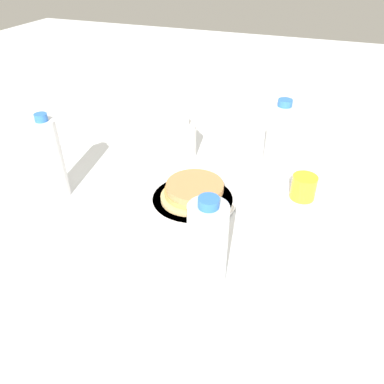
# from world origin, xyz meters

# --- Properties ---
(ground_plane) EXTENTS (4.00, 4.00, 0.00)m
(ground_plane) POSITION_xyz_m (0.00, 0.00, 0.00)
(ground_plane) COLOR white
(plate) EXTENTS (0.23, 0.23, 0.01)m
(plate) POSITION_xyz_m (0.00, 0.03, 0.01)
(plate) COLOR white
(plate) RESTS_ON ground_plane
(pancake_stack) EXTENTS (0.16, 0.16, 0.04)m
(pancake_stack) POSITION_xyz_m (0.00, 0.03, 0.03)
(pancake_stack) COLOR #D9B677
(pancake_stack) RESTS_ON plate
(juice_glass) EXTENTS (0.06, 0.06, 0.06)m
(juice_glass) POSITION_xyz_m (-0.12, 0.29, 0.03)
(juice_glass) COLOR yellow
(juice_glass) RESTS_ON ground_plane
(cream_jug) EXTENTS (0.09, 0.09, 0.14)m
(cream_jug) POSITION_xyz_m (-0.22, -0.09, 0.06)
(cream_jug) COLOR white
(cream_jug) RESTS_ON ground_plane
(water_bottle_near) EXTENTS (0.08, 0.08, 0.20)m
(water_bottle_near) POSITION_xyz_m (0.24, 0.15, 0.10)
(water_bottle_near) COLOR silver
(water_bottle_near) RESTS_ON ground_plane
(water_bottle_mid) EXTENTS (0.08, 0.08, 0.22)m
(water_bottle_mid) POSITION_xyz_m (-0.23, 0.20, 0.10)
(water_bottle_mid) COLOR white
(water_bottle_mid) RESTS_ON ground_plane
(water_bottle_far) EXTENTS (0.06, 0.06, 0.23)m
(water_bottle_far) POSITION_xyz_m (0.09, -0.32, 0.11)
(water_bottle_far) COLOR white
(water_bottle_far) RESTS_ON ground_plane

